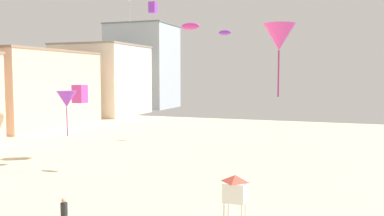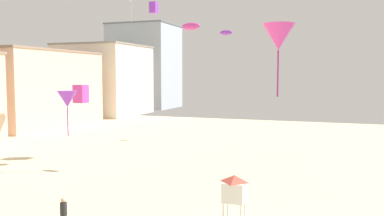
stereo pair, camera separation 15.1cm
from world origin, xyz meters
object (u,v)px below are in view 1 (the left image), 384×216
(kite_purple_parafoil, at_px, (225,33))
(kite_flyer, at_px, (64,213))
(kite_purple_delta, at_px, (67,99))
(kite_magenta_parafoil, at_px, (190,26))
(lifeguard_stand, at_px, (235,189))
(kite_purple_box_2, at_px, (153,8))
(kite_magenta_delta, at_px, (279,37))
(kite_magenta_box, at_px, (80,94))

(kite_purple_parafoil, bearing_deg, kite_flyer, -88.95)
(kite_purple_delta, bearing_deg, kite_magenta_parafoil, 29.54)
(lifeguard_stand, relative_size, kite_purple_delta, 0.71)
(lifeguard_stand, distance_m, kite_purple_parafoil, 31.17)
(lifeguard_stand, distance_m, kite_magenta_parafoil, 16.92)
(kite_flyer, xyz_separation_m, kite_magenta_parafoil, (0.83, 15.76, 10.65))
(kite_flyer, xyz_separation_m, kite_purple_parafoil, (-0.58, 31.76, 11.71))
(kite_flyer, relative_size, kite_purple_box_2, 1.70)
(kite_magenta_parafoil, xyz_separation_m, kite_purple_box_2, (-3.98, 1.32, 1.93))
(kite_magenta_delta, bearing_deg, kite_flyer, -158.52)
(lifeguard_stand, bearing_deg, kite_purple_delta, 170.21)
(kite_magenta_delta, bearing_deg, kite_magenta_parafoil, 126.46)
(kite_magenta_box, height_order, kite_purple_delta, kite_magenta_box)
(kite_magenta_delta, height_order, kite_purple_delta, kite_magenta_delta)
(kite_flyer, distance_m, kite_magenta_parafoil, 19.04)
(kite_magenta_delta, distance_m, kite_purple_box_2, 18.90)
(kite_flyer, height_order, kite_magenta_box, kite_magenta_box)
(kite_purple_parafoil, bearing_deg, kite_magenta_delta, -69.88)
(kite_magenta_delta, bearing_deg, kite_purple_box_2, 134.00)
(kite_flyer, relative_size, kite_purple_delta, 0.46)
(lifeguard_stand, bearing_deg, kite_magenta_delta, 18.35)
(kite_purple_parafoil, height_order, kite_purple_delta, kite_purple_parafoil)
(kite_magenta_box, height_order, kite_purple_box_2, kite_purple_box_2)
(kite_magenta_parafoil, bearing_deg, kite_purple_parafoil, 95.04)
(lifeguard_stand, relative_size, kite_purple_box_2, 2.64)
(kite_purple_parafoil, xyz_separation_m, kite_magenta_parafoil, (1.41, -16.00, -1.07))
(kite_magenta_delta, distance_m, kite_purple_delta, 19.20)
(kite_magenta_box, bearing_deg, kite_purple_parafoil, 59.28)
(lifeguard_stand, distance_m, kite_magenta_delta, 7.83)
(kite_magenta_box, xyz_separation_m, kite_purple_parafoil, (9.46, 15.91, 6.78))
(kite_purple_delta, height_order, kite_magenta_parafoil, kite_magenta_parafoil)
(kite_purple_parafoil, bearing_deg, lifeguard_stand, -73.75)
(kite_flyer, xyz_separation_m, kite_magenta_box, (-10.04, 15.85, 4.93))
(kite_purple_parafoil, relative_size, kite_purple_box_2, 1.57)
(kite_flyer, bearing_deg, kite_magenta_delta, -147.46)
(kite_flyer, height_order, kite_magenta_parafoil, kite_magenta_parafoil)
(kite_purple_delta, relative_size, kite_magenta_parafoil, 2.30)
(kite_purple_box_2, bearing_deg, kite_magenta_box, -169.89)
(kite_magenta_parafoil, bearing_deg, kite_magenta_delta, -53.54)
(kite_magenta_delta, xyz_separation_m, kite_purple_box_2, (-12.82, 13.27, 4.10))
(lifeguard_stand, xyz_separation_m, kite_magenta_delta, (2.06, 0.11, 7.55))
(kite_magenta_delta, bearing_deg, lifeguard_stand, -176.86)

